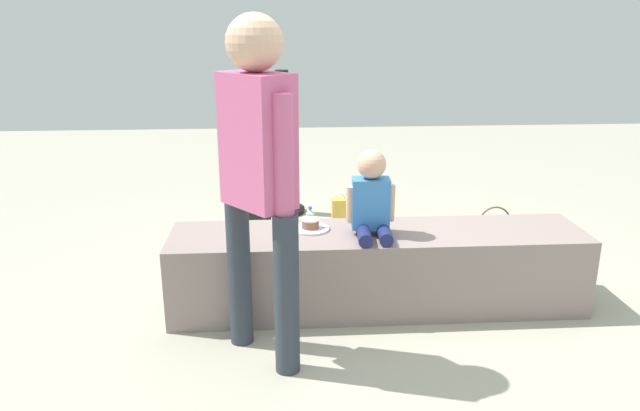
{
  "coord_description": "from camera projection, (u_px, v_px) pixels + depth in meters",
  "views": [
    {
      "loc": [
        -0.56,
        -3.24,
        1.65
      ],
      "look_at": [
        -0.35,
        -0.26,
        0.71
      ],
      "focal_mm": 33.95,
      "sensor_mm": 36.0,
      "label": 1
    }
  ],
  "objects": [
    {
      "name": "child_seated",
      "position": [
        371.0,
        198.0,
        3.37
      ],
      "size": [
        0.28,
        0.32,
        0.48
      ],
      "color": "navy",
      "rests_on": "concrete_ledge"
    },
    {
      "name": "water_bottle_near_gift",
      "position": [
        230.0,
        262.0,
        4.02
      ],
      "size": [
        0.07,
        0.07,
        0.18
      ],
      "color": "silver",
      "rests_on": "ground_plane"
    },
    {
      "name": "cake_plate",
      "position": [
        310.0,
        226.0,
        3.5
      ],
      "size": [
        0.22,
        0.22,
        0.07
      ],
      "color": "white",
      "rests_on": "concrete_ledge"
    },
    {
      "name": "gift_bag",
      "position": [
        345.0,
        219.0,
        4.6
      ],
      "size": [
        0.21,
        0.11,
        0.37
      ],
      "color": "gold",
      "rests_on": "ground_plane"
    },
    {
      "name": "party_cup_red",
      "position": [
        448.0,
        261.0,
        4.1
      ],
      "size": [
        0.08,
        0.08,
        0.11
      ],
      "primitive_type": "cylinder",
      "color": "red",
      "rests_on": "ground_plane"
    },
    {
      "name": "water_bottle_far_side",
      "position": [
        310.0,
        222.0,
        4.74
      ],
      "size": [
        0.06,
        0.06,
        0.23
      ],
      "color": "silver",
      "rests_on": "ground_plane"
    },
    {
      "name": "cake_box_white",
      "position": [
        351.0,
        254.0,
        4.23
      ],
      "size": [
        0.31,
        0.33,
        0.11
      ],
      "primitive_type": "cube",
      "rotation": [
        0.0,
        0.0,
        0.1
      ],
      "color": "white",
      "rests_on": "ground_plane"
    },
    {
      "name": "concrete_ledge",
      "position": [
        377.0,
        269.0,
        3.54
      ],
      "size": [
        2.39,
        0.52,
        0.46
      ],
      "primitive_type": "cube",
      "color": "gray",
      "rests_on": "ground_plane"
    },
    {
      "name": "ground_plane",
      "position": [
        376.0,
        305.0,
        3.61
      ],
      "size": [
        12.0,
        12.0,
        0.0
      ],
      "primitive_type": "plane",
      "color": "#A9A692"
    },
    {
      "name": "handbag_black_leather",
      "position": [
        253.0,
        221.0,
        4.77
      ],
      "size": [
        0.29,
        0.11,
        0.3
      ],
      "color": "black",
      "rests_on": "ground_plane"
    },
    {
      "name": "railing_post",
      "position": [
        283.0,
        160.0,
        5.18
      ],
      "size": [
        0.36,
        0.36,
        1.22
      ],
      "color": "black",
      "rests_on": "ground_plane"
    },
    {
      "name": "handbag_brown_canvas",
      "position": [
        493.0,
        238.0,
        4.32
      ],
      "size": [
        0.31,
        0.14,
        0.37
      ],
      "color": "brown",
      "rests_on": "ground_plane"
    },
    {
      "name": "adult_standing",
      "position": [
        258.0,
        163.0,
        2.78
      ],
      "size": [
        0.37,
        0.41,
        1.67
      ],
      "color": "#2C3440",
      "rests_on": "ground_plane"
    }
  ]
}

